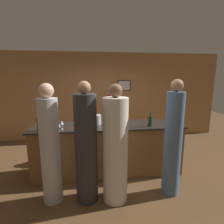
{
  "coord_description": "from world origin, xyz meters",
  "views": [
    {
      "loc": [
        -0.36,
        -3.46,
        2.0
      ],
      "look_at": [
        0.09,
        0.1,
        1.29
      ],
      "focal_mm": 28.0,
      "sensor_mm": 36.0,
      "label": 1
    }
  ],
  "objects_px": {
    "bartender": "(114,125)",
    "wine_bottle_2": "(39,124)",
    "guest_1": "(173,142)",
    "guest_0": "(50,148)",
    "guest_2": "(86,148)",
    "wine_bottle_0": "(123,122)",
    "guest_3": "(115,149)",
    "wine_bottle_1": "(150,121)",
    "ice_bucket": "(97,120)"
  },
  "relations": [
    {
      "from": "bartender",
      "to": "wine_bottle_2",
      "type": "distance_m",
      "value": 1.87
    },
    {
      "from": "guest_1",
      "to": "wine_bottle_2",
      "type": "bearing_deg",
      "value": 165.9
    },
    {
      "from": "guest_0",
      "to": "wine_bottle_2",
      "type": "xyz_separation_m",
      "value": [
        -0.29,
        0.52,
        0.26
      ]
    },
    {
      "from": "guest_2",
      "to": "wine_bottle_0",
      "type": "xyz_separation_m",
      "value": [
        0.71,
        0.57,
        0.25
      ]
    },
    {
      "from": "bartender",
      "to": "wine_bottle_2",
      "type": "bearing_deg",
      "value": 34.3
    },
    {
      "from": "guest_1",
      "to": "guest_3",
      "type": "distance_m",
      "value": 0.99
    },
    {
      "from": "wine_bottle_0",
      "to": "wine_bottle_1",
      "type": "bearing_deg",
      "value": 5.6
    },
    {
      "from": "wine_bottle_1",
      "to": "ice_bucket",
      "type": "height_order",
      "value": "wine_bottle_1"
    },
    {
      "from": "wine_bottle_2",
      "to": "guest_3",
      "type": "bearing_deg",
      "value": -25.39
    },
    {
      "from": "wine_bottle_0",
      "to": "wine_bottle_2",
      "type": "bearing_deg",
      "value": -179.84
    },
    {
      "from": "bartender",
      "to": "ice_bucket",
      "type": "bearing_deg",
      "value": 56.29
    },
    {
      "from": "bartender",
      "to": "wine_bottle_0",
      "type": "xyz_separation_m",
      "value": [
        0.03,
        -1.03,
        0.33
      ]
    },
    {
      "from": "guest_1",
      "to": "guest_2",
      "type": "distance_m",
      "value": 1.44
    },
    {
      "from": "guest_1",
      "to": "ice_bucket",
      "type": "bearing_deg",
      "value": 143.4
    },
    {
      "from": "guest_1",
      "to": "guest_3",
      "type": "relative_size",
      "value": 1.03
    },
    {
      "from": "guest_0",
      "to": "guest_1",
      "type": "distance_m",
      "value": 2.0
    },
    {
      "from": "wine_bottle_0",
      "to": "wine_bottle_2",
      "type": "height_order",
      "value": "wine_bottle_2"
    },
    {
      "from": "guest_2",
      "to": "guest_3",
      "type": "relative_size",
      "value": 1.02
    },
    {
      "from": "guest_1",
      "to": "wine_bottle_1",
      "type": "relative_size",
      "value": 7.17
    },
    {
      "from": "wine_bottle_0",
      "to": "guest_0",
      "type": "bearing_deg",
      "value": -157.55
    },
    {
      "from": "wine_bottle_2",
      "to": "ice_bucket",
      "type": "relative_size",
      "value": 1.58
    },
    {
      "from": "guest_2",
      "to": "wine_bottle_0",
      "type": "bearing_deg",
      "value": 38.77
    },
    {
      "from": "guest_1",
      "to": "wine_bottle_2",
      "type": "distance_m",
      "value": 2.38
    },
    {
      "from": "guest_3",
      "to": "wine_bottle_0",
      "type": "xyz_separation_m",
      "value": [
        0.24,
        0.63,
        0.28
      ]
    },
    {
      "from": "guest_1",
      "to": "wine_bottle_0",
      "type": "bearing_deg",
      "value": 141.86
    },
    {
      "from": "guest_1",
      "to": "wine_bottle_0",
      "type": "xyz_separation_m",
      "value": [
        -0.74,
        0.58,
        0.22
      ]
    },
    {
      "from": "guest_3",
      "to": "wine_bottle_1",
      "type": "relative_size",
      "value": 6.93
    },
    {
      "from": "wine_bottle_1",
      "to": "wine_bottle_2",
      "type": "height_order",
      "value": "wine_bottle_2"
    },
    {
      "from": "guest_2",
      "to": "wine_bottle_2",
      "type": "distance_m",
      "value": 1.05
    },
    {
      "from": "guest_0",
      "to": "bartender",
      "type": "bearing_deg",
      "value": 51.63
    },
    {
      "from": "wine_bottle_1",
      "to": "wine_bottle_0",
      "type": "bearing_deg",
      "value": -174.4
    },
    {
      "from": "guest_2",
      "to": "guest_3",
      "type": "xyz_separation_m",
      "value": [
        0.46,
        -0.06,
        -0.03
      ]
    },
    {
      "from": "guest_3",
      "to": "wine_bottle_0",
      "type": "distance_m",
      "value": 0.73
    },
    {
      "from": "guest_1",
      "to": "wine_bottle_1",
      "type": "bearing_deg",
      "value": 106.33
    },
    {
      "from": "guest_0",
      "to": "guest_3",
      "type": "xyz_separation_m",
      "value": [
        1.02,
        -0.1,
        -0.03
      ]
    },
    {
      "from": "guest_3",
      "to": "guest_1",
      "type": "bearing_deg",
      "value": 2.65
    },
    {
      "from": "guest_2",
      "to": "ice_bucket",
      "type": "distance_m",
      "value": 0.96
    },
    {
      "from": "wine_bottle_2",
      "to": "guest_2",
      "type": "bearing_deg",
      "value": -33.51
    },
    {
      "from": "guest_0",
      "to": "guest_3",
      "type": "relative_size",
      "value": 1.01
    },
    {
      "from": "wine_bottle_2",
      "to": "guest_1",
      "type": "bearing_deg",
      "value": -14.1
    },
    {
      "from": "guest_0",
      "to": "guest_3",
      "type": "height_order",
      "value": "guest_0"
    },
    {
      "from": "guest_0",
      "to": "wine_bottle_2",
      "type": "bearing_deg",
      "value": 119.28
    },
    {
      "from": "wine_bottle_0",
      "to": "wine_bottle_1",
      "type": "relative_size",
      "value": 1.07
    },
    {
      "from": "bartender",
      "to": "wine_bottle_2",
      "type": "xyz_separation_m",
      "value": [
        -1.52,
        -1.04,
        0.33
      ]
    },
    {
      "from": "guest_2",
      "to": "wine_bottle_2",
      "type": "xyz_separation_m",
      "value": [
        -0.85,
        0.56,
        0.26
      ]
    },
    {
      "from": "ice_bucket",
      "to": "bartender",
      "type": "bearing_deg",
      "value": 56.29
    },
    {
      "from": "wine_bottle_1",
      "to": "ice_bucket",
      "type": "relative_size",
      "value": 1.38
    },
    {
      "from": "bartender",
      "to": "wine_bottle_1",
      "type": "height_order",
      "value": "bartender"
    },
    {
      "from": "wine_bottle_2",
      "to": "ice_bucket",
      "type": "distance_m",
      "value": 1.11
    },
    {
      "from": "guest_1",
      "to": "wine_bottle_1",
      "type": "xyz_separation_m",
      "value": [
        -0.19,
        0.63,
        0.21
      ]
    }
  ]
}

